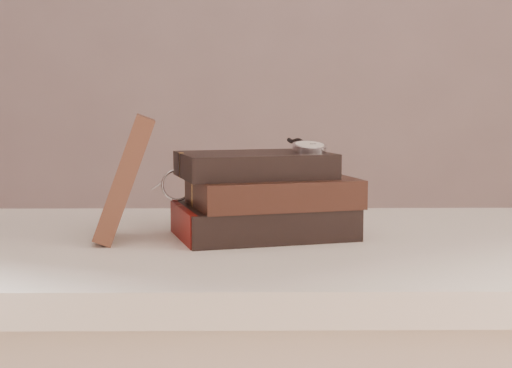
{
  "coord_description": "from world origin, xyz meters",
  "views": [
    {
      "loc": [
        0.0,
        -0.71,
        0.95
      ],
      "look_at": [
        0.02,
        0.37,
        0.82
      ],
      "focal_mm": 53.59,
      "sensor_mm": 36.0,
      "label": 1
    }
  ],
  "objects": [
    {
      "name": "table",
      "position": [
        0.0,
        0.35,
        0.66
      ],
      "size": [
        1.0,
        0.6,
        0.75
      ],
      "color": "white",
      "rests_on": "ground"
    },
    {
      "name": "eyeglasses",
      "position": [
        -0.08,
        0.43,
        0.82
      ],
      "size": [
        0.13,
        0.14,
        0.05
      ],
      "color": "silver",
      "rests_on": "book_stack"
    },
    {
      "name": "pocket_watch",
      "position": [
        0.09,
        0.38,
        0.88
      ],
      "size": [
        0.06,
        0.16,
        0.02
      ],
      "color": "silver",
      "rests_on": "book_stack"
    },
    {
      "name": "book_stack",
      "position": [
        0.03,
        0.37,
        0.81
      ],
      "size": [
        0.28,
        0.22,
        0.12
      ],
      "color": "black",
      "rests_on": "table"
    },
    {
      "name": "journal",
      "position": [
        -0.16,
        0.34,
        0.84
      ],
      "size": [
        0.1,
        0.12,
        0.17
      ],
      "primitive_type": "cube",
      "rotation": [
        0.0,
        0.35,
        0.14
      ],
      "color": "#412319",
      "rests_on": "table"
    }
  ]
}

